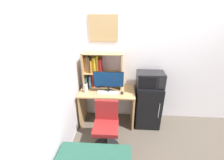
{
  "coord_description": "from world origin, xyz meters",
  "views": [
    {
      "loc": [
        -0.73,
        -3.02,
        2.22
      ],
      "look_at": [
        -0.9,
        -0.32,
        1.02
      ],
      "focal_mm": 24.6,
      "sensor_mm": 36.0,
      "label": 1
    }
  ],
  "objects": [
    {
      "name": "monitor",
      "position": [
        -0.97,
        -0.36,
        1.02
      ],
      "size": [
        0.58,
        0.21,
        0.43
      ],
      "color": "black",
      "rests_on": "desk"
    },
    {
      "name": "wall_back",
      "position": [
        0.4,
        0.02,
        1.3
      ],
      "size": [
        6.4,
        0.04,
        2.6
      ],
      "primitive_type": "cube",
      "color": "silver",
      "rests_on": "ground_plane"
    },
    {
      "name": "keyboard",
      "position": [
        -0.98,
        -0.39,
        0.78
      ],
      "size": [
        0.41,
        0.15,
        0.02
      ],
      "primitive_type": "cube",
      "color": "silver",
      "rests_on": "desk"
    },
    {
      "name": "mini_fridge",
      "position": [
        -0.16,
        -0.27,
        0.45
      ],
      "size": [
        0.5,
        0.52,
        0.89
      ],
      "color": "black",
      "rests_on": "ground_plane"
    },
    {
      "name": "desk",
      "position": [
        -1.0,
        -0.29,
        0.52
      ],
      "size": [
        1.1,
        0.59,
        0.77
      ],
      "color": "tan",
      "rests_on": "ground_plane"
    },
    {
      "name": "microwave",
      "position": [
        -0.16,
        -0.26,
        1.03
      ],
      "size": [
        0.52,
        0.35,
        0.28
      ],
      "color": "black",
      "rests_on": "mini_fridge"
    },
    {
      "name": "hutch_bookshelf",
      "position": [
        -1.22,
        -0.12,
        1.14
      ],
      "size": [
        0.79,
        0.28,
        0.73
      ],
      "color": "tan",
      "rests_on": "desk"
    },
    {
      "name": "desk_chair",
      "position": [
        -0.96,
        -0.98,
        0.4
      ],
      "size": [
        0.48,
        0.48,
        0.88
      ],
      "color": "black",
      "rests_on": "ground_plane"
    },
    {
      "name": "water_bottle",
      "position": [
        -1.41,
        -0.39,
        0.87
      ],
      "size": [
        0.07,
        0.07,
        0.21
      ],
      "color": "silver",
      "rests_on": "desk"
    },
    {
      "name": "computer_mouse",
      "position": [
        -0.7,
        -0.4,
        0.79
      ],
      "size": [
        0.05,
        0.1,
        0.04
      ],
      "primitive_type": "ellipsoid",
      "color": "black",
      "rests_on": "desk"
    },
    {
      "name": "wall_corkboard",
      "position": [
        -1.09,
        -0.01,
        1.94
      ],
      "size": [
        0.56,
        0.02,
        0.48
      ],
      "primitive_type": "cube",
      "color": "tan"
    },
    {
      "name": "wall_left",
      "position": [
        -1.62,
        -1.6,
        1.3
      ],
      "size": [
        0.04,
        4.4,
        2.6
      ],
      "primitive_type": "cube",
      "color": "silver",
      "rests_on": "ground_plane"
    }
  ]
}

